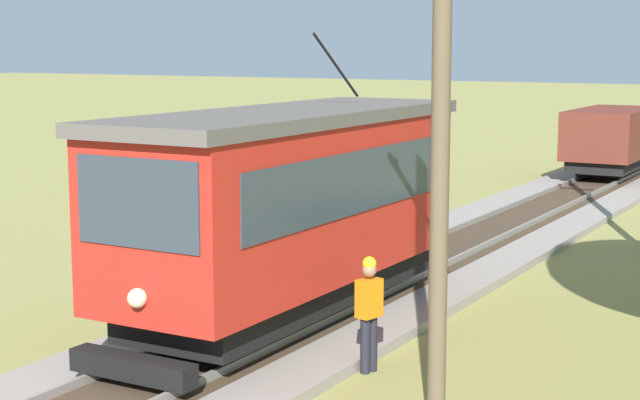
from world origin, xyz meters
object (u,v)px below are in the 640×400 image
freight_car (612,139)px  second_worker (369,309)px  red_tram (290,205)px  utility_pole_near_tram (440,146)px

freight_car → second_worker: size_ratio=2.91×
red_tram → utility_pole_near_tram: size_ratio=1.20×
red_tram → freight_car: red_tram is taller
red_tram → freight_car: 22.16m
freight_car → second_worker: 23.66m
red_tram → freight_car: (-0.00, 22.15, -0.64)m
utility_pole_near_tram → freight_car: bearing=99.0°
freight_car → second_worker: freight_car is taller
utility_pole_near_tram → second_worker: (-1.72, 1.44, -2.66)m
freight_car → utility_pole_near_tram: utility_pole_near_tram is taller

